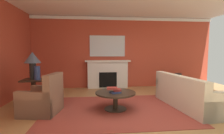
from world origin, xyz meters
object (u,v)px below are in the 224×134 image
at_px(mantel_mirror, 107,46).
at_px(vase_on_side_table, 37,73).
at_px(coffee_table, 115,96).
at_px(sofa, 188,96).
at_px(vase_tall_corner, 178,81).
at_px(fireplace, 108,75).
at_px(side_table, 34,90).
at_px(armchair_near_window, 43,101).
at_px(table_lamp, 33,60).

xyz_separation_m(mantel_mirror, vase_on_side_table, (-2.06, -2.19, -0.81)).
xyz_separation_m(coffee_table, vase_on_side_table, (-2.05, 0.57, 0.55)).
height_order(sofa, vase_tall_corner, sofa).
height_order(fireplace, vase_on_side_table, fireplace).
bearing_deg(side_table, armchair_near_window, -59.18).
bearing_deg(fireplace, mantel_mirror, 90.00).
relative_size(sofa, table_lamp, 2.90).
bearing_deg(table_lamp, vase_on_side_table, -38.66).
height_order(fireplace, table_lamp, table_lamp).
relative_size(sofa, armchair_near_window, 2.29).
xyz_separation_m(sofa, armchair_near_window, (-3.65, -0.10, 0.01)).
height_order(coffee_table, table_lamp, table_lamp).
xyz_separation_m(fireplace, vase_on_side_table, (-2.06, -2.07, 0.35)).
xyz_separation_m(fireplace, side_table, (-2.21, -1.95, -0.13)).
height_order(sofa, side_table, sofa).
bearing_deg(vase_on_side_table, vase_tall_corner, 19.92).
xyz_separation_m(sofa, side_table, (-4.12, 0.68, 0.10)).
xyz_separation_m(mantel_mirror, armchair_near_window, (-1.74, -2.86, -1.39)).
height_order(fireplace, side_table, fireplace).
bearing_deg(mantel_mirror, armchair_near_window, -121.34).
relative_size(fireplace, vase_on_side_table, 4.84).
xyz_separation_m(armchair_near_window, table_lamp, (-0.47, 0.78, 0.92)).
height_order(side_table, vase_tall_corner, side_table).
distance_m(fireplace, vase_on_side_table, 2.94).
bearing_deg(table_lamp, fireplace, 41.46).
relative_size(armchair_near_window, vase_on_side_table, 2.55).
height_order(side_table, table_lamp, table_lamp).
bearing_deg(vase_on_side_table, coffee_table, -15.44).
bearing_deg(coffee_table, side_table, 162.68).
distance_m(sofa, armchair_near_window, 3.65).
relative_size(mantel_mirror, armchair_near_window, 1.50).
height_order(table_lamp, vase_on_side_table, table_lamp).
xyz_separation_m(armchair_near_window, vase_tall_corner, (4.57, 2.44, -0.01)).
relative_size(coffee_table, vase_tall_corner, 1.67).
xyz_separation_m(fireplace, coffee_table, (-0.01, -2.64, -0.20)).
xyz_separation_m(side_table, table_lamp, (0.00, 0.00, 0.82)).
bearing_deg(mantel_mirror, sofa, -55.25).
bearing_deg(armchair_near_window, vase_on_side_table, 115.57).
bearing_deg(table_lamp, armchair_near_window, -59.18).
bearing_deg(coffee_table, vase_on_side_table, 164.56).
xyz_separation_m(sofa, table_lamp, (-4.12, 0.68, 0.93)).
bearing_deg(coffee_table, vase_tall_corner, 39.47).
bearing_deg(table_lamp, vase_tall_corner, 18.15).
xyz_separation_m(coffee_table, side_table, (-2.20, 0.69, 0.06)).
bearing_deg(side_table, sofa, -9.42).
bearing_deg(coffee_table, table_lamp, 162.68).
xyz_separation_m(coffee_table, table_lamp, (-2.20, 0.69, 0.89)).
xyz_separation_m(sofa, coffee_table, (-1.92, -0.00, 0.04)).
bearing_deg(coffee_table, fireplace, 89.81).
height_order(mantel_mirror, coffee_table, mantel_mirror).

